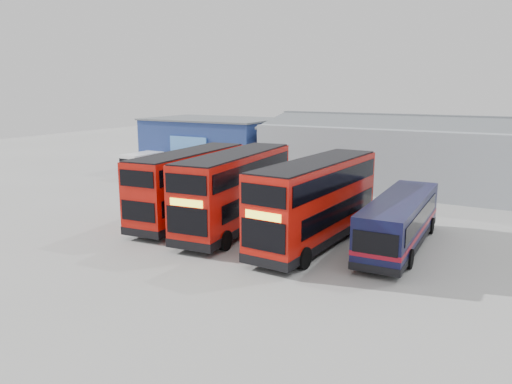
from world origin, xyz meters
name	(u,v)px	position (x,y,z in m)	size (l,w,h in m)	color
ground_plane	(246,240)	(0.00, 0.00, 0.00)	(120.00, 120.00, 0.00)	#979792
office_block	(213,145)	(-14.00, 17.99, 2.58)	(12.30, 8.32, 5.12)	navy
maintenance_shed	(458,157)	(8.00, 20.00, 2.60)	(30.50, 12.00, 5.89)	#9CA3AB
double_decker_left	(190,186)	(-5.06, 1.88, 2.14)	(3.21, 10.30, 4.29)	red
double_decker_centre	(236,192)	(-1.56, 1.52, 2.22)	(3.40, 10.73, 4.47)	red
double_decker_right	(316,203)	(3.51, 1.17, 2.20)	(3.21, 10.61, 4.43)	red
single_decker_blue	(399,223)	(7.51, 2.57, 1.32)	(2.57, 9.87, 2.66)	#0C1235
panel_van	(146,163)	(-17.91, 12.69, 1.21)	(2.30, 5.04, 2.16)	white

